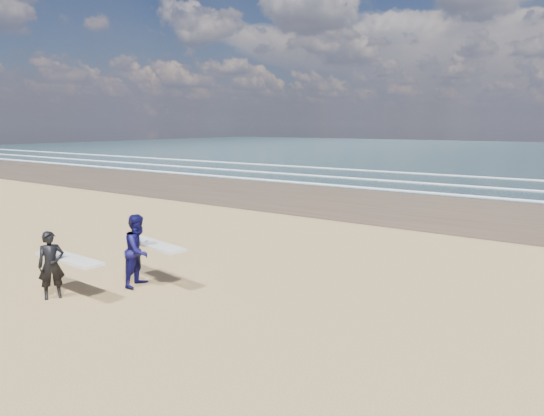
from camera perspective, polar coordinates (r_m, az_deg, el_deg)
The scene contains 2 objects.
surfer_near at distance 12.79m, azimuth -24.24°, elevation -6.02°, with size 2.22×1.01×1.65m.
surfer_far at distance 13.00m, azimuth -15.30°, elevation -4.76°, with size 2.26×1.32×1.88m.
Camera 1 is at (10.69, -6.47, 4.15)m, focal length 32.00 mm.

